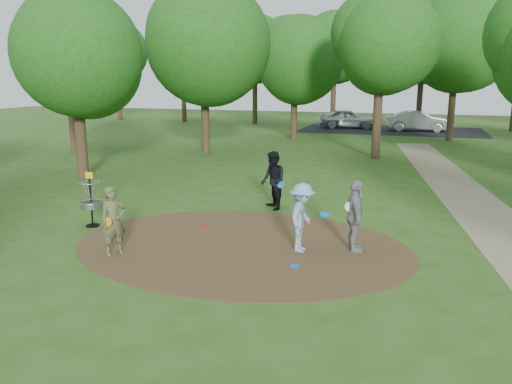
% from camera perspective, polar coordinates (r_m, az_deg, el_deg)
% --- Properties ---
extents(ground, '(100.00, 100.00, 0.00)m').
position_cam_1_polar(ground, '(12.37, -1.71, -6.16)').
color(ground, '#2D5119').
rests_on(ground, ground).
extents(dirt_clearing, '(8.40, 8.40, 0.02)m').
position_cam_1_polar(dirt_clearing, '(12.37, -1.71, -6.11)').
color(dirt_clearing, '#47301C').
rests_on(dirt_clearing, ground).
extents(parking_lot, '(14.00, 8.00, 0.01)m').
position_cam_1_polar(parking_lot, '(41.26, 15.17, 6.84)').
color(parking_lot, black).
rests_on(parking_lot, ground).
extents(player_observer_with_disc, '(0.66, 0.71, 1.63)m').
position_cam_1_polar(player_observer_with_disc, '(11.97, -15.97, -3.23)').
color(player_observer_with_disc, brown).
rests_on(player_observer_with_disc, ground).
extents(player_throwing_with_disc, '(1.02, 1.09, 1.66)m').
position_cam_1_polar(player_throwing_with_disc, '(11.80, 5.27, -2.94)').
color(player_throwing_with_disc, '#7C9BB9').
rests_on(player_throwing_with_disc, ground).
extents(player_walking_with_disc, '(1.08, 1.13, 1.83)m').
position_cam_1_polar(player_walking_with_disc, '(15.57, 1.96, 1.31)').
color(player_walking_with_disc, black).
rests_on(player_walking_with_disc, ground).
extents(player_waiting_with_disc, '(0.71, 1.09, 1.73)m').
position_cam_1_polar(player_waiting_with_disc, '(11.97, 11.26, -2.74)').
color(player_waiting_with_disc, gray).
rests_on(player_waiting_with_disc, ground).
extents(disc_ground_blue, '(0.22, 0.22, 0.02)m').
position_cam_1_polar(disc_ground_blue, '(11.05, 4.41, -8.42)').
color(disc_ground_blue, blue).
rests_on(disc_ground_blue, dirt_clearing).
extents(disc_ground_red, '(0.22, 0.22, 0.02)m').
position_cam_1_polar(disc_ground_red, '(13.82, -5.94, -4.04)').
color(disc_ground_red, red).
rests_on(disc_ground_red, dirt_clearing).
extents(car_left, '(4.85, 2.58, 1.57)m').
position_cam_1_polar(car_left, '(42.08, 10.42, 8.26)').
color(car_left, '#AFB4B7').
rests_on(car_left, ground).
extents(car_right, '(4.87, 2.01, 1.57)m').
position_cam_1_polar(car_right, '(40.96, 18.03, 7.71)').
color(car_right, '#9FA0A6').
rests_on(car_right, ground).
extents(disc_golf_basket, '(0.63, 0.63, 1.54)m').
position_cam_1_polar(disc_golf_basket, '(14.46, -18.38, -0.41)').
color(disc_golf_basket, black).
rests_on(disc_golf_basket, ground).
extents(tree_ring, '(36.68, 45.85, 9.40)m').
position_cam_1_polar(tree_ring, '(21.50, 12.37, 15.74)').
color(tree_ring, '#332316').
rests_on(tree_ring, ground).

